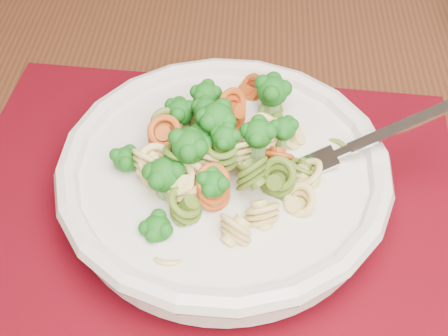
# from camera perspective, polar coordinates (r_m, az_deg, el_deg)

# --- Properties ---
(dining_table) EXTENTS (1.60, 1.19, 0.71)m
(dining_table) POSITION_cam_1_polar(r_m,az_deg,el_deg) (0.66, 3.46, -3.94)
(dining_table) COLOR #482514
(dining_table) RESTS_ON ground
(placemat) EXTENTS (0.47, 0.39, 0.00)m
(placemat) POSITION_cam_1_polar(r_m,az_deg,el_deg) (0.54, -1.67, -3.44)
(placemat) COLOR #4D030E
(placemat) RESTS_ON dining_table
(pasta_bowl) EXTENTS (0.28, 0.28, 0.05)m
(pasta_bowl) POSITION_cam_1_polar(r_m,az_deg,el_deg) (0.52, 0.00, -0.66)
(pasta_bowl) COLOR beige
(pasta_bowl) RESTS_ON placemat
(pasta_broccoli_heap) EXTENTS (0.23, 0.23, 0.06)m
(pasta_broccoli_heap) POSITION_cam_1_polar(r_m,az_deg,el_deg) (0.51, -0.00, 0.46)
(pasta_broccoli_heap) COLOR #D9B56B
(pasta_broccoli_heap) RESTS_ON pasta_bowl
(fork) EXTENTS (0.17, 0.11, 0.08)m
(fork) POSITION_cam_1_polar(r_m,az_deg,el_deg) (0.52, 8.88, 0.64)
(fork) COLOR silver
(fork) RESTS_ON pasta_bowl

